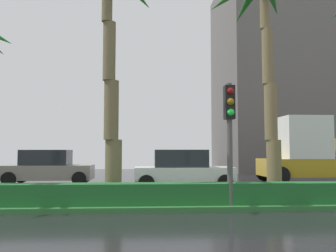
% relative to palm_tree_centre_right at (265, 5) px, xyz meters
% --- Properties ---
extents(ground_plane, '(90.00, 42.00, 0.10)m').
position_rel_palm_tree_centre_right_xyz_m(ground_plane, '(-7.06, 1.06, -6.66)').
color(ground_plane, black).
extents(median_strip, '(85.50, 4.00, 0.15)m').
position_rel_palm_tree_centre_right_xyz_m(median_strip, '(-7.06, 0.06, -6.54)').
color(median_strip, '#2D6B33').
rests_on(median_strip, ground_plane).
extents(median_hedge, '(76.50, 0.70, 0.60)m').
position_rel_palm_tree_centre_right_xyz_m(median_hedge, '(-7.06, -1.34, -6.16)').
color(median_hedge, '#1E6028').
rests_on(median_hedge, median_strip).
extents(palm_tree_centre_right, '(4.11, 3.98, 8.07)m').
position_rel_palm_tree_centre_right_xyz_m(palm_tree_centre_right, '(0.00, 0.00, 0.00)').
color(palm_tree_centre_right, brown).
rests_on(palm_tree_centre_right, median_strip).
extents(traffic_signal_median_right, '(0.28, 0.43, 3.45)m').
position_rel_palm_tree_centre_right_xyz_m(traffic_signal_median_right, '(-1.65, -1.65, -4.09)').
color(traffic_signal_median_right, '#4C4C47').
rests_on(traffic_signal_median_right, median_strip).
extents(car_in_traffic_second, '(4.30, 2.02, 1.72)m').
position_rel_palm_tree_centre_right_xyz_m(car_in_traffic_second, '(-8.89, 6.91, -5.79)').
color(car_in_traffic_second, gray).
rests_on(car_in_traffic_second, ground_plane).
extents(car_in_traffic_third, '(4.30, 2.02, 1.72)m').
position_rel_palm_tree_centre_right_xyz_m(car_in_traffic_third, '(-2.38, 4.29, -5.79)').
color(car_in_traffic_third, white).
rests_on(car_in_traffic_third, ground_plane).
extents(box_truck_lead, '(6.40, 2.64, 3.46)m').
position_rel_palm_tree_centre_right_xyz_m(box_truck_lead, '(5.19, 6.90, -5.07)').
color(box_truck_lead, '#B28C1E').
rests_on(box_truck_lead, ground_plane).
extents(building_far_right, '(17.27, 10.47, 16.67)m').
position_rel_palm_tree_centre_right_xyz_m(building_far_right, '(11.33, 19.40, 1.72)').
color(building_far_right, '#605B59').
rests_on(building_far_right, ground_plane).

